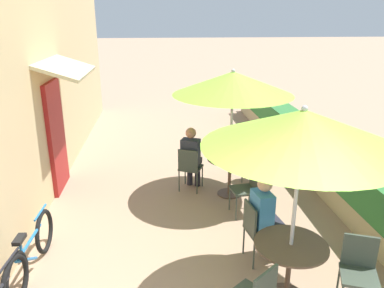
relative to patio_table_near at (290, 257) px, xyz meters
The scene contains 15 objects.
cafe_facade_wall 5.48m from the patio_table_near, 132.54° to the left, with size 0.98×11.76×4.20m.
planter_hedge 4.28m from the patio_table_near, 66.10° to the left, with size 0.60×10.76×1.01m.
patio_table_near is the anchor object (origin of this frame).
patio_umbrella_near 1.56m from the patio_table_near, ahead, with size 2.11×2.11×2.37m.
cafe_chair_near_left 0.77m from the patio_table_near, 15.49° to the right, with size 0.52×0.52×0.87m.
cafe_chair_near_right 0.77m from the patio_table_near, 104.51° to the left, with size 0.46×0.46×0.87m.
seated_patron_near_right 0.78m from the patio_table_near, 96.16° to the left, with size 0.44×0.38×1.25m.
patio_table_mid 2.79m from the patio_table_near, 93.45° to the left, with size 0.85×0.85×0.74m.
patio_umbrella_mid 3.20m from the patio_table_near, 93.45° to the left, with size 2.11×2.11×2.37m.
cafe_chair_mid_left 3.33m from the patio_table_near, 83.09° to the left, with size 0.56×0.56×0.87m.
cafe_chair_mid_right 3.15m from the patio_table_near, 106.61° to the left, with size 0.53×0.53×0.87m.
seated_patron_mid_right 3.24m from the patio_table_near, 105.34° to the left, with size 0.45×0.49×1.25m.
cafe_chair_mid_back 2.04m from the patio_table_near, 90.10° to the left, with size 0.44×0.44×0.87m.
coffee_cup_mid 2.87m from the patio_table_near, 93.38° to the left, with size 0.07×0.07×0.09m.
bicycle_second 3.26m from the patio_table_near, 166.72° to the left, with size 0.13×1.64×0.71m.
Camera 1 is at (-0.47, -1.69, 3.22)m, focal length 35.00 mm.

